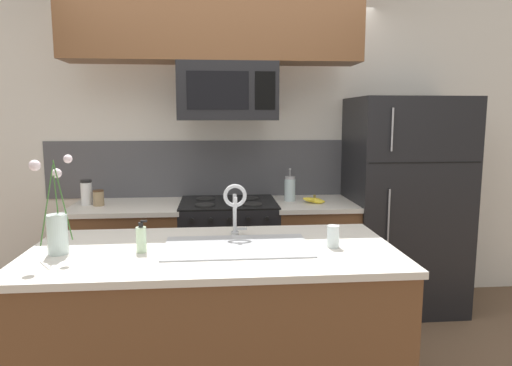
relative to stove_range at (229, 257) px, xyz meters
The scene contains 18 objects.
rear_partition 0.97m from the stove_range, 51.72° to the left, with size 5.20×0.10×2.60m, color silver.
splash_band 0.76m from the stove_range, 90.00° to the left, with size 3.02×0.01×0.48m, color #4C4C51.
back_counter_left 0.79m from the stove_range, behind, with size 0.85×0.65×0.91m.
back_counter_right 0.69m from the stove_range, ahead, with size 0.65×0.65×0.91m.
stove_range is the anchor object (origin of this frame).
microwave 1.32m from the stove_range, 89.84° to the right, with size 0.74×0.40×0.43m.
upper_cabinet_band 1.83m from the stove_range, 153.38° to the right, with size 2.20×0.34×0.60m, color brown.
refrigerator 1.51m from the stove_range, ahead, with size 0.90×0.74×1.74m.
storage_jar_tall 1.23m from the stove_range, behind, with size 0.09×0.09×0.19m.
storage_jar_medium 1.12m from the stove_range, behind, with size 0.08×0.08×0.12m.
banana_bunch 0.83m from the stove_range, ahead, with size 0.19×0.16×0.08m.
french_press 0.75m from the stove_range, ahead, with size 0.09×0.09×0.27m.
island_counter 1.26m from the stove_range, 95.29° to the right, with size 1.90×0.92×0.91m.
kitchen_sink 1.31m from the stove_range, 89.59° to the right, with size 0.76×0.44×0.16m.
sink_faucet 1.22m from the stove_range, 89.46° to the right, with size 0.14×0.14×0.31m.
dish_soap_bottle 1.47m from the stove_range, 110.21° to the right, with size 0.06×0.05×0.16m.
drinking_glass 1.48m from the stove_range, 68.43° to the right, with size 0.06×0.06×0.12m.
flower_vase 1.66m from the stove_range, 124.64° to the right, with size 0.16×0.20×0.49m.
Camera 1 is at (-0.10, -2.67, 1.59)m, focal length 32.00 mm.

